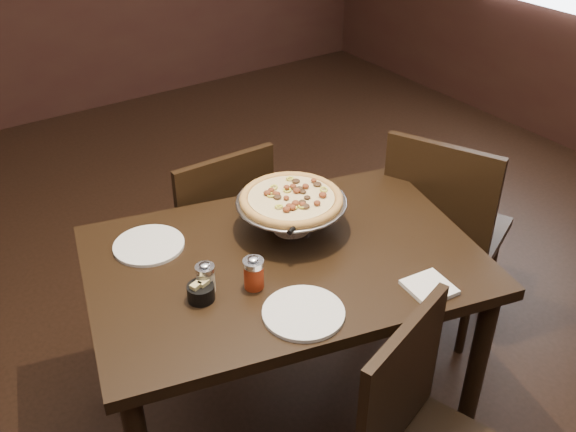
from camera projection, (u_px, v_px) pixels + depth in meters
room at (311, 84)px, 1.74m from camera, size 6.04×7.04×2.84m
dining_table at (284, 281)px, 2.16m from camera, size 1.43×1.12×0.79m
pizza_stand at (291, 199)px, 2.16m from camera, size 0.38×0.38×0.16m
parmesan_shaker at (206, 278)px, 1.93m from camera, size 0.06×0.06×0.10m
pepper_flake_shaker at (254, 273)px, 1.94m from camera, size 0.06×0.06×0.11m
packet_caddy at (201, 292)px, 1.91m from camera, size 0.08×0.08×0.06m
napkin_stack at (429, 287)px, 1.96m from camera, size 0.15×0.15×0.01m
plate_left at (149, 245)px, 2.15m from camera, size 0.24×0.24×0.01m
plate_near at (303, 313)px, 1.86m from camera, size 0.24×0.24×0.01m
serving_spatula at (296, 225)px, 2.03m from camera, size 0.13×0.13×0.02m
chair_far at (215, 234)px, 2.73m from camera, size 0.43×0.43×0.92m
chair_side at (443, 227)px, 2.71m from camera, size 0.60×0.60×0.97m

